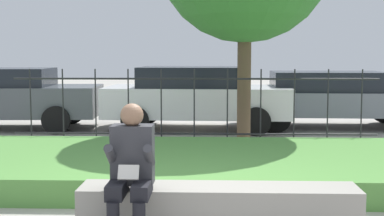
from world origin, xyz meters
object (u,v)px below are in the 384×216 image
Objects in this scene: stone_bench at (219,212)px; car_parked_left at (7,96)px; person_seated_reader at (131,167)px; car_parked_center at (196,96)px; car_parked_right at (332,97)px.

car_parked_left is at bearing 124.27° from stone_bench.
car_parked_center is at bearing 87.04° from person_seated_reader.
car_parked_right is 3.14m from car_parked_center.
car_parked_center is at bearing 93.38° from stone_bench.
stone_bench is at bearing -84.58° from car_parked_center.
car_parked_center reaches higher than stone_bench.
car_parked_center reaches higher than person_seated_reader.
stone_bench is 0.58× the size of car_parked_right.
stone_bench is 0.63× the size of car_parked_center.
car_parked_right is 1.10× the size of car_parked_center.
car_parked_left is (-3.90, 7.15, 0.06)m from person_seated_reader.
stone_bench is at bearing -59.33° from car_parked_left.
stone_bench is 7.03m from car_parked_center.
person_seated_reader is at bearing -90.91° from car_parked_center.
stone_bench is 8.34m from car_parked_left.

